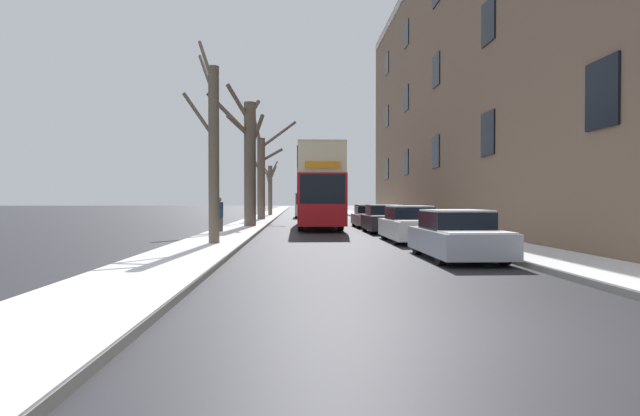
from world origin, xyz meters
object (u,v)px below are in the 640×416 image
bare_tree_left_1 (249,158)px  bare_tree_left_2 (262,173)px  parked_car_3 (370,217)px  pedestrian_left_sidewalk (219,214)px  bare_tree_left_0 (213,146)px  parked_car_1 (410,225)px  parked_car_2 (384,219)px  parked_car_0 (457,236)px  oncoming_van (305,204)px  double_decker_bus (318,184)px  bare_tree_left_3 (270,188)px

bare_tree_left_1 → bare_tree_left_2: bare_tree_left_2 is taller
parked_car_3 → pedestrian_left_sidewalk: 10.29m
bare_tree_left_0 → parked_car_1: 8.05m
pedestrian_left_sidewalk → parked_car_2: bearing=12.9°
pedestrian_left_sidewalk → bare_tree_left_1: bearing=83.7°
pedestrian_left_sidewalk → parked_car_0: bearing=-48.1°
parked_car_1 → oncoming_van: 28.37m
bare_tree_left_0 → parked_car_2: size_ratio=1.93×
bare_tree_left_1 → parked_car_2: size_ratio=2.08×
bare_tree_left_1 → oncoming_van: bare_tree_left_1 is taller
double_decker_bus → parked_car_0: (3.15, -16.08, -1.96)m
bare_tree_left_2 → parked_car_0: 27.03m
double_decker_bus → parked_car_2: double_decker_bus is taller
bare_tree_left_1 → bare_tree_left_2: bearing=89.9°
parked_car_0 → parked_car_3: 16.53m
parked_car_1 → parked_car_2: parked_car_1 is taller
bare_tree_left_1 → parked_car_2: bearing=-28.1°
bare_tree_left_2 → bare_tree_left_3: bearing=90.0°
bare_tree_left_3 → parked_car_1: bare_tree_left_3 is taller
bare_tree_left_0 → double_decker_bus: bare_tree_left_0 is taller
bare_tree_left_2 → bare_tree_left_1: bearing=-90.1°
parked_car_2 → parked_car_3: 5.05m
bare_tree_left_2 → parked_car_2: 16.37m
bare_tree_left_1 → bare_tree_left_3: (0.02, 21.91, -1.18)m
bare_tree_left_3 → oncoming_van: (3.54, -3.33, -1.65)m
bare_tree_left_3 → parked_car_0: (7.15, -37.21, -2.27)m
parked_car_3 → bare_tree_left_3: bearing=109.1°
double_decker_bus → parked_car_2: size_ratio=2.70×
bare_tree_left_1 → parked_car_3: (7.17, 1.22, -3.44)m
parked_car_0 → parked_car_2: parked_car_2 is taller
bare_tree_left_3 → double_decker_bus: bearing=-79.3°
parked_car_2 → bare_tree_left_3: bearing=105.5°
pedestrian_left_sidewalk → bare_tree_left_3: bearing=91.5°
pedestrian_left_sidewalk → parked_car_3: bearing=41.9°
double_decker_bus → oncoming_van: size_ratio=2.05×
bare_tree_left_2 → parked_car_3: (7.15, -9.35, -3.12)m
parked_car_0 → oncoming_van: size_ratio=0.79×
bare_tree_left_0 → oncoming_van: size_ratio=1.46×
bare_tree_left_0 → parked_car_3: 14.91m
bare_tree_left_1 → pedestrian_left_sidewalk: (-0.89, -5.16, -3.11)m
double_decker_bus → parked_car_1: bearing=-73.0°
bare_tree_left_0 → bare_tree_left_1: bare_tree_left_1 is taller
double_decker_bus → parked_car_3: double_decker_bus is taller
bare_tree_left_2 → double_decker_bus: 10.64m
parked_car_3 → bare_tree_left_2: bearing=127.4°
double_decker_bus → bare_tree_left_1: bearing=-169.1°
bare_tree_left_3 → parked_car_1: size_ratio=1.29×
bare_tree_left_3 → double_decker_bus: size_ratio=0.53×
bare_tree_left_1 → parked_car_0: bearing=-64.9°
parked_car_3 → bare_tree_left_1: bearing=-170.3°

